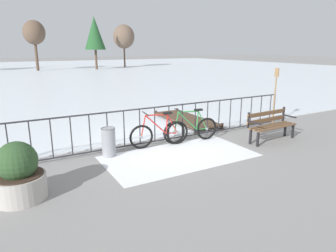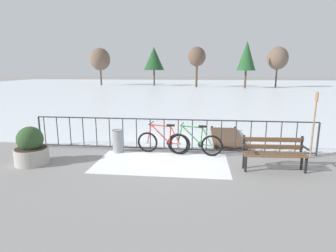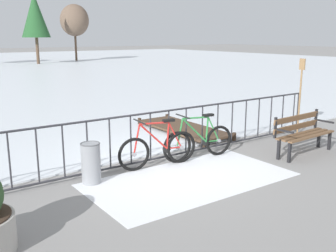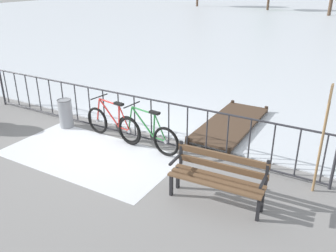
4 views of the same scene
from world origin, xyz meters
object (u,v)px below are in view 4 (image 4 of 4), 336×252
Objects in this scene: oar_upright at (323,133)px; bicycle_second at (113,124)px; bicycle_near_railing at (147,134)px; park_bench at (218,174)px; trash_bin at (66,113)px.

bicycle_second is at bearing -179.35° from oar_upright.
park_bench is (2.09, -1.01, 0.14)m from bicycle_near_railing.
park_bench is at bearing -140.90° from oar_upright.
bicycle_near_railing reaches higher than park_bench.
oar_upright reaches higher than trash_bin.
trash_bin is 0.37× the size of oar_upright.
oar_upright is at bearing 0.65° from bicycle_second.
trash_bin is (-1.47, -0.05, 0.00)m from bicycle_second.
bicycle_second is (-0.98, 0.06, 0.00)m from bicycle_near_railing.
trash_bin is (-2.45, 0.02, 0.00)m from bicycle_near_railing.
oar_upright reaches higher than park_bench.
bicycle_near_railing is 3.56m from oar_upright.
park_bench is at bearing -25.78° from bicycle_near_railing.
bicycle_near_railing is 2.33× the size of trash_bin.
trash_bin is at bearing -178.15° from bicycle_second.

